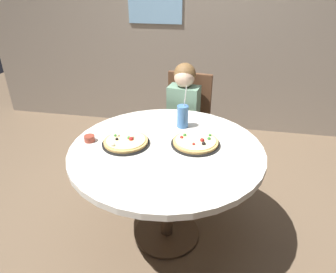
{
  "coord_description": "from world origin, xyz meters",
  "views": [
    {
      "loc": [
        0.31,
        -1.61,
        1.71
      ],
      "look_at": [
        0.0,
        0.05,
        0.8
      ],
      "focal_mm": 32.21,
      "sensor_mm": 36.0,
      "label": 1
    }
  ],
  "objects_px": {
    "dining_table": "(167,160)",
    "sauce_bowl": "(89,139)",
    "chair_wooden": "(186,120)",
    "diner_child": "(181,133)",
    "pizza_veggie": "(196,142)",
    "pizza_cheese": "(126,142)",
    "soda_cup": "(183,116)"
  },
  "relations": [
    {
      "from": "dining_table",
      "to": "sauce_bowl",
      "type": "height_order",
      "value": "sauce_bowl"
    },
    {
      "from": "dining_table",
      "to": "chair_wooden",
      "type": "distance_m",
      "value": 0.89
    },
    {
      "from": "dining_table",
      "to": "diner_child",
      "type": "bearing_deg",
      "value": 90.84
    },
    {
      "from": "pizza_veggie",
      "to": "sauce_bowl",
      "type": "relative_size",
      "value": 4.49
    },
    {
      "from": "diner_child",
      "to": "pizza_cheese",
      "type": "height_order",
      "value": "diner_child"
    },
    {
      "from": "chair_wooden",
      "to": "diner_child",
      "type": "relative_size",
      "value": 0.88
    },
    {
      "from": "dining_table",
      "to": "pizza_veggie",
      "type": "bearing_deg",
      "value": 20.82
    },
    {
      "from": "pizza_veggie",
      "to": "soda_cup",
      "type": "xyz_separation_m",
      "value": [
        -0.12,
        0.24,
        0.06
      ]
    },
    {
      "from": "chair_wooden",
      "to": "pizza_cheese",
      "type": "height_order",
      "value": "chair_wooden"
    },
    {
      "from": "dining_table",
      "to": "pizza_cheese",
      "type": "xyz_separation_m",
      "value": [
        -0.26,
        -0.01,
        0.11
      ]
    },
    {
      "from": "diner_child",
      "to": "sauce_bowl",
      "type": "relative_size",
      "value": 15.46
    },
    {
      "from": "diner_child",
      "to": "soda_cup",
      "type": "distance_m",
      "value": 0.53
    },
    {
      "from": "diner_child",
      "to": "soda_cup",
      "type": "relative_size",
      "value": 3.52
    },
    {
      "from": "diner_child",
      "to": "pizza_cheese",
      "type": "distance_m",
      "value": 0.81
    },
    {
      "from": "pizza_veggie",
      "to": "sauce_bowl",
      "type": "height_order",
      "value": "pizza_veggie"
    },
    {
      "from": "dining_table",
      "to": "diner_child",
      "type": "xyz_separation_m",
      "value": [
        -0.01,
        0.7,
        -0.17
      ]
    },
    {
      "from": "diner_child",
      "to": "pizza_veggie",
      "type": "relative_size",
      "value": 3.44
    },
    {
      "from": "dining_table",
      "to": "pizza_cheese",
      "type": "bearing_deg",
      "value": -177.87
    },
    {
      "from": "dining_table",
      "to": "pizza_veggie",
      "type": "distance_m",
      "value": 0.22
    },
    {
      "from": "diner_child",
      "to": "pizza_cheese",
      "type": "bearing_deg",
      "value": -109.55
    },
    {
      "from": "diner_child",
      "to": "sauce_bowl",
      "type": "distance_m",
      "value": 0.92
    },
    {
      "from": "soda_cup",
      "to": "sauce_bowl",
      "type": "distance_m",
      "value": 0.65
    },
    {
      "from": "pizza_veggie",
      "to": "pizza_cheese",
      "type": "xyz_separation_m",
      "value": [
        -0.44,
        -0.08,
        0.0
      ]
    },
    {
      "from": "chair_wooden",
      "to": "diner_child",
      "type": "bearing_deg",
      "value": -97.16
    },
    {
      "from": "chair_wooden",
      "to": "sauce_bowl",
      "type": "distance_m",
      "value": 1.07
    },
    {
      "from": "diner_child",
      "to": "soda_cup",
      "type": "height_order",
      "value": "diner_child"
    },
    {
      "from": "dining_table",
      "to": "sauce_bowl",
      "type": "distance_m",
      "value": 0.52
    },
    {
      "from": "dining_table",
      "to": "sauce_bowl",
      "type": "xyz_separation_m",
      "value": [
        -0.51,
        -0.02,
        0.12
      ]
    },
    {
      "from": "sauce_bowl",
      "to": "pizza_cheese",
      "type": "bearing_deg",
      "value": 1.78
    },
    {
      "from": "diner_child",
      "to": "pizza_veggie",
      "type": "height_order",
      "value": "diner_child"
    },
    {
      "from": "dining_table",
      "to": "soda_cup",
      "type": "distance_m",
      "value": 0.36
    },
    {
      "from": "pizza_cheese",
      "to": "chair_wooden",
      "type": "bearing_deg",
      "value": 72.84
    }
  ]
}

